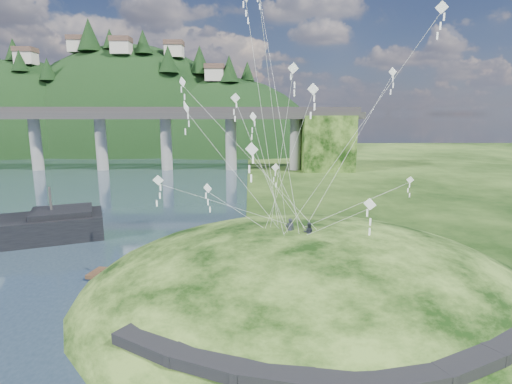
{
  "coord_description": "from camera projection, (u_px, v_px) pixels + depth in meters",
  "views": [
    {
      "loc": [
        3.48,
        -26.3,
        13.32
      ],
      "look_at": [
        4.0,
        6.0,
        7.0
      ],
      "focal_mm": 28.0,
      "sensor_mm": 36.0,
      "label": 1
    }
  ],
  "objects": [
    {
      "name": "ground",
      "position": [
        201.0,
        305.0,
        28.31
      ],
      "size": [
        320.0,
        320.0,
        0.0
      ],
      "primitive_type": "plane",
      "color": "black",
      "rests_on": "ground"
    },
    {
      "name": "bridge",
      "position": [
        124.0,
        130.0,
        94.79
      ],
      "size": [
        160.0,
        11.0,
        15.0
      ],
      "color": "#2D2B2B",
      "rests_on": "ground"
    },
    {
      "name": "wooden_dock",
      "position": [
        164.0,
        279.0,
        31.79
      ],
      "size": [
        12.9,
        4.78,
        0.91
      ],
      "color": "#392417",
      "rests_on": "ground"
    },
    {
      "name": "far_ridge",
      "position": [
        124.0,
        171.0,
        148.94
      ],
      "size": [
        153.0,
        70.0,
        94.5
      ],
      "color": "black",
      "rests_on": "ground"
    },
    {
      "name": "kite_flyers",
      "position": [
        300.0,
        220.0,
        28.75
      ],
      "size": [
        2.03,
        1.25,
        1.78
      ],
      "color": "#22252E",
      "rests_on": "ground"
    },
    {
      "name": "grass_hill",
      "position": [
        309.0,
        310.0,
        30.69
      ],
      "size": [
        36.0,
        32.0,
        13.0
      ],
      "color": "black",
      "rests_on": "ground"
    },
    {
      "name": "kite_swarm",
      "position": [
        272.0,
        105.0,
        29.4
      ],
      "size": [
        21.08,
        15.86,
        19.64
      ],
      "color": "white",
      "rests_on": "ground"
    },
    {
      "name": "footpath",
      "position": [
        336.0,
        361.0,
        18.47
      ],
      "size": [
        22.29,
        5.84,
        0.83
      ],
      "color": "black",
      "rests_on": "ground"
    }
  ]
}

